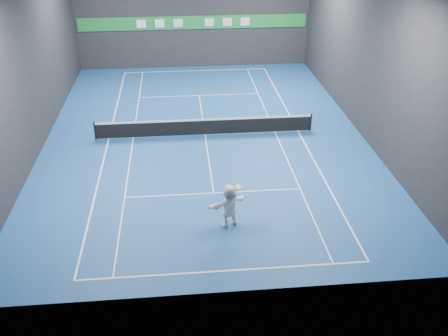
{
  "coord_description": "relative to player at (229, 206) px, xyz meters",
  "views": [
    {
      "loc": [
        -1.42,
        -26.13,
        12.3
      ],
      "look_at": [
        0.46,
        -6.74,
        1.5
      ],
      "focal_mm": 40.0,
      "sensor_mm": 36.0,
      "label": 1
    }
  ],
  "objects": [
    {
      "name": "tennis_ball",
      "position": [
        -0.16,
        0.04,
        1.54
      ],
      "size": [
        0.07,
        0.07,
        0.07
      ],
      "primitive_type": "sphere",
      "color": "#EFF829",
      "rests_on": "player"
    },
    {
      "name": "sideline_singles_left",
      "position": [
        -4.57,
        8.98,
        -0.96
      ],
      "size": [
        0.06,
        23.78,
        0.01
      ],
      "primitive_type": "cube",
      "color": "white",
      "rests_on": "ground"
    },
    {
      "name": "player",
      "position": [
        0.0,
        0.0,
        0.0
      ],
      "size": [
        1.85,
        1.26,
        1.92
      ],
      "primitive_type": "imported",
      "rotation": [
        0.0,
        0.0,
        3.57
      ],
      "color": "white",
      "rests_on": "ground"
    },
    {
      "name": "tennis_net",
      "position": [
        -0.46,
        8.98,
        -0.42
      ],
      "size": [
        12.5,
        0.1,
        1.07
      ],
      "color": "black",
      "rests_on": "ground"
    },
    {
      "name": "sideline_doubles_right",
      "position": [
        5.03,
        8.98,
        -0.96
      ],
      "size": [
        0.08,
        23.78,
        0.01
      ],
      "primitive_type": "cube",
      "color": "white",
      "rests_on": "ground"
    },
    {
      "name": "sideline_doubles_left",
      "position": [
        -5.95,
        8.98,
        -0.96
      ],
      "size": [
        0.08,
        23.78,
        0.01
      ],
      "primitive_type": "cube",
      "color": "white",
      "rests_on": "ground"
    },
    {
      "name": "sponsor_banner",
      "position": [
        -0.46,
        21.91,
        2.54
      ],
      "size": [
        17.64,
        0.11,
        1.0
      ],
      "color": "#1C8435",
      "rests_on": "wall_back"
    },
    {
      "name": "center_service_line",
      "position": [
        -0.46,
        8.98,
        -0.96
      ],
      "size": [
        0.06,
        12.8,
        0.01
      ],
      "primitive_type": "cube",
      "color": "white",
      "rests_on": "ground"
    },
    {
      "name": "baseline_far",
      "position": [
        -0.46,
        20.87,
        -0.96
      ],
      "size": [
        10.98,
        0.08,
        0.01
      ],
      "primitive_type": "cube",
      "color": "white",
      "rests_on": "ground"
    },
    {
      "name": "service_line_far",
      "position": [
        -0.46,
        15.38,
        -0.96
      ],
      "size": [
        8.23,
        0.06,
        0.01
      ],
      "primitive_type": "cube",
      "color": "white",
      "rests_on": "ground"
    },
    {
      "name": "wall_right",
      "position": [
        8.54,
        8.98,
        3.54
      ],
      "size": [
        0.1,
        26.0,
        9.0
      ],
      "primitive_type": "cube",
      "color": "#232325",
      "rests_on": "ground"
    },
    {
      "name": "service_line_near",
      "position": [
        -0.46,
        2.58,
        -0.96
      ],
      "size": [
        8.23,
        0.06,
        0.01
      ],
      "primitive_type": "cube",
      "color": "white",
      "rests_on": "ground"
    },
    {
      "name": "wall_back",
      "position": [
        -0.46,
        21.98,
        3.54
      ],
      "size": [
        18.0,
        0.1,
        9.0
      ],
      "primitive_type": "cube",
      "color": "#232325",
      "rests_on": "ground"
    },
    {
      "name": "sideline_singles_right",
      "position": [
        3.65,
        8.98,
        -0.96
      ],
      "size": [
        0.06,
        23.78,
        0.01
      ],
      "primitive_type": "cube",
      "color": "white",
      "rests_on": "ground"
    },
    {
      "name": "wall_front",
      "position": [
        -0.46,
        -4.02,
        3.54
      ],
      "size": [
        18.0,
        0.1,
        9.0
      ],
      "primitive_type": "cube",
      "color": "#232325",
      "rests_on": "ground"
    },
    {
      "name": "ground",
      "position": [
        -0.46,
        8.98,
        -0.96
      ],
      "size": [
        26.0,
        26.0,
        0.0
      ],
      "primitive_type": "plane",
      "color": "navy",
      "rests_on": "ground"
    },
    {
      "name": "wall_left",
      "position": [
        -9.46,
        8.98,
        3.54
      ],
      "size": [
        0.1,
        26.0,
        9.0
      ],
      "primitive_type": "cube",
      "color": "#232325",
      "rests_on": "ground"
    },
    {
      "name": "baseline_near",
      "position": [
        -0.46,
        -2.91,
        -0.96
      ],
      "size": [
        10.98,
        0.08,
        0.01
      ],
      "primitive_type": "cube",
      "color": "white",
      "rests_on": "ground"
    },
    {
      "name": "tennis_racket",
      "position": [
        0.32,
        0.05,
        0.78
      ],
      "size": [
        0.45,
        0.39,
        0.64
      ],
      "color": "#B01B12",
      "rests_on": "player"
    }
  ]
}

